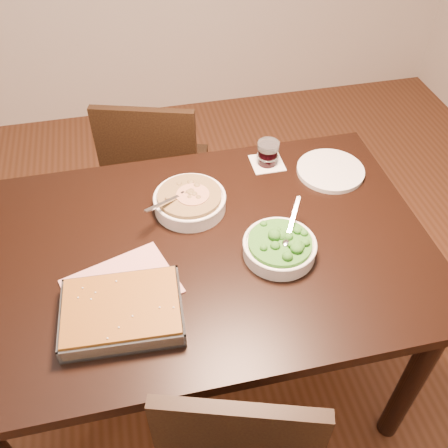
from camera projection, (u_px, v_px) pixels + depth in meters
name	position (u px, v px, depth m)	size (l,w,h in m)	color
ground	(204.00, 371.00, 2.02)	(4.00, 4.00, 0.00)	#462514
table	(198.00, 267.00, 1.55)	(1.40, 0.90, 0.75)	black
magazine_a	(121.00, 286.00, 1.38)	(0.29, 0.21, 0.01)	#BA3540
coaster	(267.00, 163.00, 1.77)	(0.11, 0.11, 0.00)	white
stew_bowl	(190.00, 201.00, 1.58)	(0.23, 0.23, 0.09)	white
broccoli_bowl	(279.00, 247.00, 1.44)	(0.22, 0.23, 0.08)	white
baking_dish	(122.00, 311.00, 1.29)	(0.32, 0.25, 0.06)	silver
wine_tumbler	(268.00, 153.00, 1.73)	(0.08, 0.08, 0.09)	black
dinner_plate	(330.00, 171.00, 1.73)	(0.23, 0.23, 0.02)	silver
chair_far	(156.00, 171.00, 2.17)	(0.50, 0.50, 0.85)	black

